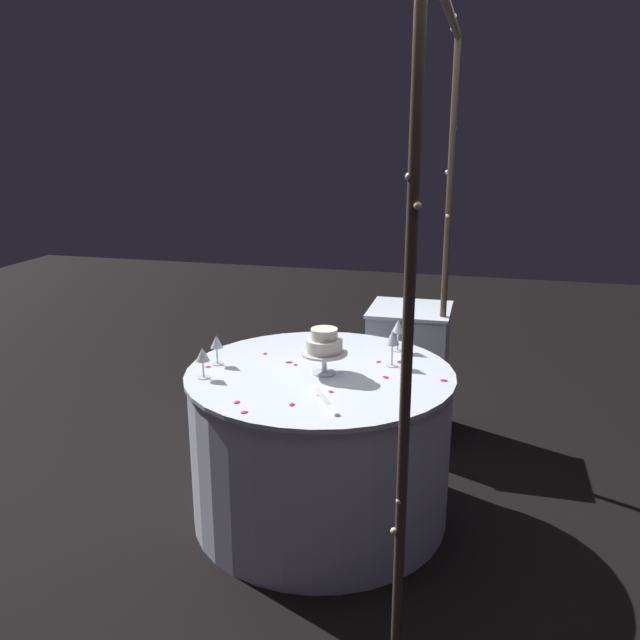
{
  "coord_description": "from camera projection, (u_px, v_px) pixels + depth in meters",
  "views": [
    {
      "loc": [
        2.81,
        0.72,
        1.84
      ],
      "look_at": [
        0.0,
        0.0,
        1.01
      ],
      "focal_mm": 36.44,
      "sensor_mm": 36.0,
      "label": 1
    }
  ],
  "objects": [
    {
      "name": "wine_glass_0",
      "position": [
        398.0,
        328.0,
        3.34
      ],
      "size": [
        0.07,
        0.07,
        0.16
      ],
      "color": "silver",
      "rests_on": "main_table"
    },
    {
      "name": "rose_petal_13",
      "position": [
        237.0,
        402.0,
        2.72
      ],
      "size": [
        0.04,
        0.03,
        0.0
      ],
      "primitive_type": "ellipsoid",
      "rotation": [
        0.0,
        0.0,
        2.95
      ],
      "color": "#C61951",
      "rests_on": "main_table"
    },
    {
      "name": "rose_petal_0",
      "position": [
        444.0,
        380.0,
        2.96
      ],
      "size": [
        0.03,
        0.04,
        0.0
      ],
      "primitive_type": "ellipsoid",
      "rotation": [
        0.0,
        0.0,
        1.61
      ],
      "color": "#C61951",
      "rests_on": "main_table"
    },
    {
      "name": "side_table",
      "position": [
        408.0,
        371.0,
        4.09
      ],
      "size": [
        0.49,
        0.49,
        0.82
      ],
      "color": "silver",
      "rests_on": "ground"
    },
    {
      "name": "cake_knife",
      "position": [
        327.0,
        403.0,
        2.7
      ],
      "size": [
        0.26,
        0.17,
        0.01
      ],
      "color": "silver",
      "rests_on": "main_table"
    },
    {
      "name": "rose_petal_6",
      "position": [
        320.0,
        395.0,
        2.79
      ],
      "size": [
        0.03,
        0.04,
        0.0
      ],
      "primitive_type": "ellipsoid",
      "rotation": [
        0.0,
        0.0,
        5.19
      ],
      "color": "#C61951",
      "rests_on": "main_table"
    },
    {
      "name": "rose_petal_10",
      "position": [
        295.0,
        365.0,
        3.16
      ],
      "size": [
        0.03,
        0.03,
        0.0
      ],
      "primitive_type": "ellipsoid",
      "rotation": [
        0.0,
        0.0,
        0.41
      ],
      "color": "#C61951",
      "rests_on": "main_table"
    },
    {
      "name": "rose_petal_7",
      "position": [
        208.0,
        367.0,
        3.13
      ],
      "size": [
        0.03,
        0.03,
        0.0
      ],
      "primitive_type": "ellipsoid",
      "rotation": [
        0.0,
        0.0,
        5.24
      ],
      "color": "#C61951",
      "rests_on": "main_table"
    },
    {
      "name": "wine_glass_3",
      "position": [
        392.0,
        339.0,
        3.11
      ],
      "size": [
        0.07,
        0.07,
        0.18
      ],
      "color": "silver",
      "rests_on": "main_table"
    },
    {
      "name": "main_table",
      "position": [
        320.0,
        444.0,
        3.19
      ],
      "size": [
        1.28,
        1.28,
        0.76
      ],
      "color": "silver",
      "rests_on": "ground"
    },
    {
      "name": "wine_glass_2",
      "position": [
        217.0,
        343.0,
        3.15
      ],
      "size": [
        0.06,
        0.06,
        0.15
      ],
      "color": "silver",
      "rests_on": "main_table"
    },
    {
      "name": "rose_petal_11",
      "position": [
        317.0,
        357.0,
        3.27
      ],
      "size": [
        0.02,
        0.03,
        0.0
      ],
      "primitive_type": "ellipsoid",
      "rotation": [
        0.0,
        0.0,
        4.81
      ],
      "color": "#C61951",
      "rests_on": "main_table"
    },
    {
      "name": "rose_petal_4",
      "position": [
        292.0,
        405.0,
        2.69
      ],
      "size": [
        0.04,
        0.03,
        0.0
      ],
      "primitive_type": "ellipsoid",
      "rotation": [
        0.0,
        0.0,
        3.22
      ],
      "color": "#C61951",
      "rests_on": "main_table"
    },
    {
      "name": "tiered_cake",
      "position": [
        324.0,
        345.0,
        3.01
      ],
      "size": [
        0.22,
        0.22,
        0.22
      ],
      "color": "silver",
      "rests_on": "main_table"
    },
    {
      "name": "rose_petal_14",
      "position": [
        379.0,
        362.0,
        3.2
      ],
      "size": [
        0.04,
        0.03,
        0.0
      ],
      "primitive_type": "ellipsoid",
      "rotation": [
        0.0,
        0.0,
        2.61
      ],
      "color": "#C61951",
      "rests_on": "main_table"
    },
    {
      "name": "rose_petal_8",
      "position": [
        289.0,
        362.0,
        3.2
      ],
      "size": [
        0.04,
        0.04,
        0.0
      ],
      "primitive_type": "ellipsoid",
      "rotation": [
        0.0,
        0.0,
        2.17
      ],
      "color": "#C61951",
      "rests_on": "main_table"
    },
    {
      "name": "rose_petal_2",
      "position": [
        400.0,
        362.0,
        3.2
      ],
      "size": [
        0.04,
        0.04,
        0.0
      ],
      "primitive_type": "ellipsoid",
      "rotation": [
        0.0,
        0.0,
        6.03
      ],
      "color": "#C61951",
      "rests_on": "main_table"
    },
    {
      "name": "rose_petal_9",
      "position": [
        341.0,
        355.0,
        3.29
      ],
      "size": [
        0.03,
        0.04,
        0.0
      ],
      "primitive_type": "ellipsoid",
      "rotation": [
        0.0,
        0.0,
        5.02
      ],
      "color": "#C61951",
      "rests_on": "main_table"
    },
    {
      "name": "decorative_arch",
      "position": [
        436.0,
        219.0,
        2.76
      ],
      "size": [
        1.87,
        0.06,
        2.35
      ],
      "color": "#473D2D",
      "rests_on": "ground"
    },
    {
      "name": "ground_plane",
      "position": [
        320.0,
        512.0,
        3.29
      ],
      "size": [
        12.0,
        12.0,
        0.0
      ],
      "primitive_type": "plane",
      "color": "black"
    },
    {
      "name": "rose_petal_1",
      "position": [
        265.0,
        353.0,
        3.32
      ],
      "size": [
        0.03,
        0.02,
        0.0
      ],
      "primitive_type": "ellipsoid",
      "rotation": [
        0.0,
        0.0,
        3.14
      ],
      "color": "#C61951",
      "rests_on": "main_table"
    },
    {
      "name": "rose_petal_12",
      "position": [
        244.0,
        412.0,
        2.62
      ],
      "size": [
        0.04,
        0.04,
        0.0
      ],
      "primitive_type": "ellipsoid",
      "rotation": [
        0.0,
        0.0,
        5.6
      ],
      "color": "#C61951",
      "rests_on": "main_table"
    },
    {
      "name": "rose_petal_3",
      "position": [
        386.0,
        377.0,
        3.0
      ],
      "size": [
        0.04,
        0.04,
        0.0
      ],
      "primitive_type": "ellipsoid",
      "rotation": [
        0.0,
        0.0,
        4.08
      ],
      "color": "#C61951",
      "rests_on": "main_table"
    },
    {
      "name": "rose_petal_5",
      "position": [
        331.0,
        392.0,
        2.83
      ],
      "size": [
        0.03,
        0.03,
        0.0
      ],
      "primitive_type": "ellipsoid",
      "rotation": [
        0.0,
        0.0,
        4.07
      ],
      "color": "#C61951",
      "rests_on": "main_table"
    },
    {
      "name": "wine_glass_1",
      "position": [
        203.0,
        356.0,
        2.97
      ],
      "size": [
        0.06,
        0.06,
        0.15
      ],
      "color": "silver",
      "rests_on": "main_table"
    }
  ]
}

